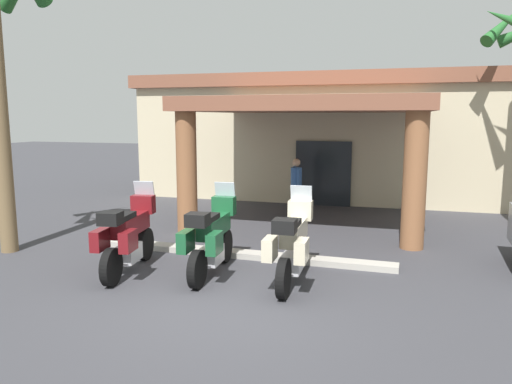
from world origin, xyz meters
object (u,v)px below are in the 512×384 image
Objects in this scene: motorcycle_maroon at (128,236)px; motorcycle_green at (211,237)px; motorcycle_cream at (292,244)px; motel_building at (334,135)px; pedestrian at (296,183)px.

motorcycle_green is (1.52, 0.35, 0.00)m from motorcycle_maroon.
motorcycle_green is 1.52m from motorcycle_cream.
motorcycle_green and motorcycle_cream have the same top height.
motel_building reaches higher than motorcycle_green.
pedestrian is (-0.35, -4.53, -1.23)m from motel_building.
pedestrian reaches higher than motorcycle_cream.
pedestrian is at bearing -96.08° from motel_building.
motorcycle_maroon is at bearing -133.91° from pedestrian.
motorcycle_cream is (0.91, -10.20, -1.51)m from motel_building.
pedestrian is (1.77, 6.01, 0.28)m from motorcycle_maroon.
motorcycle_cream is 1.31× the size of pedestrian.
motel_building is 10.32m from motorcycle_green.
motel_building is 10.86m from motorcycle_maroon.
motorcycle_maroon is 1.56m from motorcycle_green.
motel_building is at bearing -20.70° from motorcycle_maroon.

